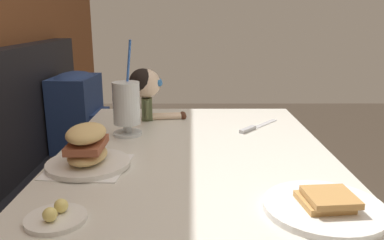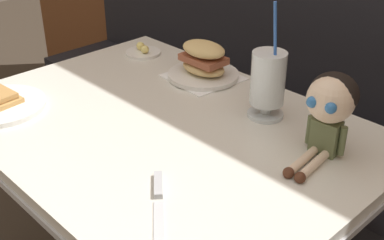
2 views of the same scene
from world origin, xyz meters
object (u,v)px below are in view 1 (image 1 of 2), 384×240
at_px(toast_plate, 325,206).
at_px(backpack, 78,109).
at_px(milkshake_glass, 127,106).
at_px(butter_knife, 253,128).
at_px(sandwich_plate, 87,150).
at_px(butter_saucer, 56,217).
at_px(seated_doll, 146,86).

bearing_deg(toast_plate, backpack, 34.58).
xyz_separation_m(milkshake_glass, butter_knife, (0.07, -0.43, -0.10)).
relative_size(sandwich_plate, butter_saucer, 1.83).
bearing_deg(backpack, sandwich_plate, -162.53).
relative_size(milkshake_glass, butter_saucer, 2.63).
distance_m(butter_saucer, backpack, 1.34).
height_order(butter_saucer, seated_doll, seated_doll).
relative_size(milkshake_glass, sandwich_plate, 1.44).
xyz_separation_m(butter_saucer, butter_knife, (0.65, -0.48, -0.00)).
bearing_deg(toast_plate, milkshake_glass, 42.35).
bearing_deg(sandwich_plate, milkshake_glass, -11.43).
bearing_deg(sandwich_plate, butter_knife, -53.75).
relative_size(milkshake_glass, backpack, 0.78).
xyz_separation_m(sandwich_plate, backpack, (1.01, 0.32, -0.13)).
xyz_separation_m(toast_plate, backpack, (1.26, 0.87, -0.09)).
relative_size(milkshake_glass, seated_doll, 1.41).
bearing_deg(milkshake_glass, backpack, 27.65).
bearing_deg(sandwich_plate, seated_doll, -11.50).
xyz_separation_m(milkshake_glass, butter_saucer, (-0.58, 0.05, -0.09)).
bearing_deg(seated_doll, sandwich_plate, 168.50).
distance_m(sandwich_plate, backpack, 1.07).
bearing_deg(milkshake_glass, seated_doll, -11.60).
relative_size(toast_plate, milkshake_glass, 0.79).
xyz_separation_m(butter_saucer, seated_doll, (0.79, -0.09, 0.12)).
distance_m(sandwich_plate, butter_knife, 0.61).
height_order(butter_knife, seated_doll, seated_doll).
height_order(sandwich_plate, backpack, sandwich_plate).
height_order(seated_doll, backpack, seated_doll).
bearing_deg(milkshake_glass, toast_plate, -137.65).
height_order(toast_plate, butter_knife, toast_plate).
height_order(milkshake_glass, sandwich_plate, milkshake_glass).
relative_size(butter_saucer, backpack, 0.30).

